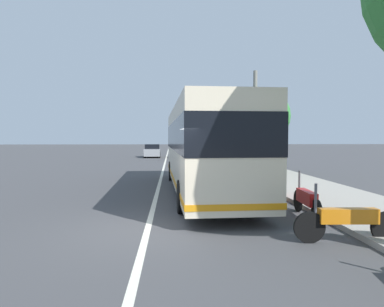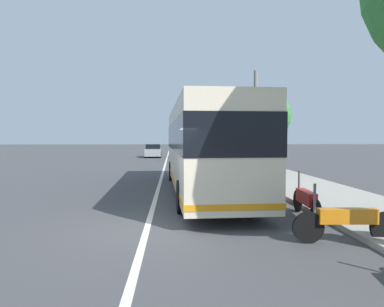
# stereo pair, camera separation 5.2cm
# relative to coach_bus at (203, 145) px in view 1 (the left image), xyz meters

# --- Properties ---
(ground_plane) EXTENTS (220.00, 220.00, 0.00)m
(ground_plane) POSITION_rel_coach_bus_xyz_m (-5.79, 1.90, -1.96)
(ground_plane) COLOR #424244
(sidewalk_curb) EXTENTS (110.00, 3.60, 0.14)m
(sidewalk_curb) POSITION_rel_coach_bus_xyz_m (4.21, -4.65, -1.89)
(sidewalk_curb) COLOR #9E998E
(sidewalk_curb) RESTS_ON ground
(lane_divider_line) EXTENTS (110.00, 0.16, 0.01)m
(lane_divider_line) POSITION_rel_coach_bus_xyz_m (4.21, 1.90, -1.96)
(lane_divider_line) COLOR silver
(lane_divider_line) RESTS_ON ground
(coach_bus) EXTENTS (12.54, 3.01, 3.48)m
(coach_bus) POSITION_rel_coach_bus_xyz_m (0.00, 0.00, 0.00)
(coach_bus) COLOR beige
(coach_bus) RESTS_ON ground
(motorcycle_far_end) EXTENTS (0.31, 2.35, 1.29)m
(motorcycle_far_end) POSITION_rel_coach_bus_xyz_m (-7.17, -2.48, -1.48)
(motorcycle_far_end) COLOR black
(motorcycle_far_end) RESTS_ON ground
(motorcycle_by_tree) EXTENTS (2.25, 0.31, 1.28)m
(motorcycle_by_tree) POSITION_rel_coach_bus_xyz_m (-4.79, -2.54, -1.48)
(motorcycle_by_tree) COLOR black
(motorcycle_by_tree) RESTS_ON ground
(motorcycle_nearest_curb) EXTENTS (2.36, 0.38, 1.26)m
(motorcycle_nearest_curb) POSITION_rel_coach_bus_xyz_m (-1.90, -2.61, -1.49)
(motorcycle_nearest_curb) COLOR black
(motorcycle_nearest_curb) RESTS_ON ground
(car_far_distant) EXTENTS (4.34, 1.92, 1.50)m
(car_far_distant) POSITION_rel_coach_bus_xyz_m (19.28, -0.49, -1.25)
(car_far_distant) COLOR black
(car_far_distant) RESTS_ON ground
(car_behind_bus) EXTENTS (4.07, 1.95, 1.52)m
(car_behind_bus) POSITION_rel_coach_bus_xyz_m (25.63, 3.54, -1.24)
(car_behind_bus) COLOR gray
(car_behind_bus) RESTS_ON ground
(car_ahead_same_lane) EXTENTS (4.13, 1.82, 1.49)m
(car_ahead_same_lane) POSITION_rel_coach_bus_xyz_m (24.76, -0.15, -1.26)
(car_ahead_same_lane) COLOR gold
(car_ahead_same_lane) RESTS_ON ground
(roadside_tree_mid_block) EXTENTS (3.29, 3.29, 5.27)m
(roadside_tree_mid_block) POSITION_rel_coach_bus_xyz_m (6.61, -4.37, 1.65)
(roadside_tree_mid_block) COLOR brown
(roadside_tree_mid_block) RESTS_ON ground
(utility_pole) EXTENTS (0.27, 0.27, 6.68)m
(utility_pole) POSITION_rel_coach_bus_xyz_m (8.10, -4.22, 1.37)
(utility_pole) COLOR slate
(utility_pole) RESTS_ON ground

